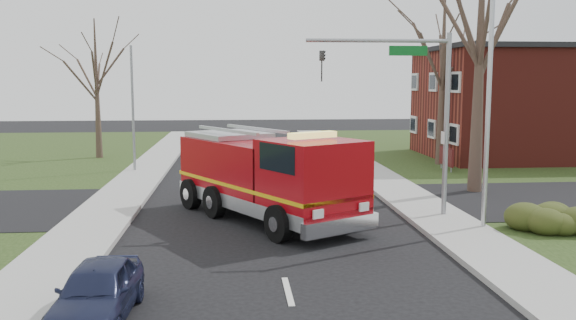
{
  "coord_description": "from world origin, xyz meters",
  "views": [
    {
      "loc": [
        -1.26,
        -20.18,
        5.08
      ],
      "look_at": [
        0.83,
        3.36,
        2.0
      ],
      "focal_mm": 38.0,
      "sensor_mm": 36.0,
      "label": 1
    }
  ],
  "objects": [
    {
      "name": "streetlight_pole",
      "position": [
        7.14,
        -0.5,
        4.55
      ],
      "size": [
        1.48,
        0.16,
        8.4
      ],
      "color": "#B7BABF",
      "rests_on": "ground"
    },
    {
      "name": "utility_pole_far",
      "position": [
        -6.8,
        14.0,
        3.5
      ],
      "size": [
        0.14,
        0.14,
        7.0
      ],
      "primitive_type": "cylinder",
      "color": "gray",
      "rests_on": "ground"
    },
    {
      "name": "sidewalk_left",
      "position": [
        -6.2,
        0.0,
        0.07
      ],
      "size": [
        2.4,
        80.0,
        0.15
      ],
      "primitive_type": "cube",
      "color": "gray",
      "rests_on": "ground"
    },
    {
      "name": "bare_tree_left",
      "position": [
        -10.0,
        20.0,
        5.56
      ],
      "size": [
        4.5,
        4.5,
        9.0
      ],
      "color": "#35271F",
      "rests_on": "ground"
    },
    {
      "name": "parked_car_maroon",
      "position": [
        -4.2,
        -7.38,
        0.63
      ],
      "size": [
        1.66,
        3.77,
        1.26
      ],
      "primitive_type": "imported",
      "rotation": [
        0.0,
        0.0,
        -0.05
      ],
      "color": "#1C213E",
      "rests_on": "ground"
    },
    {
      "name": "brick_building",
      "position": [
        19.0,
        18.0,
        3.66
      ],
      "size": [
        15.4,
        10.4,
        7.25
      ],
      "color": "maroon",
      "rests_on": "ground"
    },
    {
      "name": "fire_engine",
      "position": [
        -0.06,
        1.72,
        1.55
      ],
      "size": [
        6.76,
        8.8,
        3.43
      ],
      "rotation": [
        0.0,
        0.0,
        0.53
      ],
      "color": "#92060D",
      "rests_on": "ground"
    },
    {
      "name": "bare_tree_far",
      "position": [
        11.0,
        15.0,
        6.49
      ],
      "size": [
        5.25,
        5.25,
        10.5
      ],
      "color": "#35271F",
      "rests_on": "ground"
    },
    {
      "name": "bare_tree_near",
      "position": [
        9.5,
        6.0,
        7.41
      ],
      "size": [
        6.0,
        6.0,
        12.0
      ],
      "color": "#35271F",
      "rests_on": "ground"
    },
    {
      "name": "sidewalk_right",
      "position": [
        6.2,
        0.0,
        0.07
      ],
      "size": [
        2.4,
        80.0,
        0.15
      ],
      "primitive_type": "cube",
      "color": "gray",
      "rests_on": "ground"
    },
    {
      "name": "traffic_signal_mast",
      "position": [
        5.21,
        1.5,
        4.71
      ],
      "size": [
        5.29,
        0.18,
        6.8
      ],
      "color": "gray",
      "rests_on": "ground"
    },
    {
      "name": "ground",
      "position": [
        0.0,
        0.0,
        0.0
      ],
      "size": [
        120.0,
        120.0,
        0.0
      ],
      "primitive_type": "plane",
      "color": "black",
      "rests_on": "ground"
    },
    {
      "name": "health_center_sign",
      "position": [
        10.5,
        12.5,
        0.88
      ],
      "size": [
        0.12,
        2.0,
        1.4
      ],
      "color": "#481111",
      "rests_on": "ground"
    },
    {
      "name": "hedge_corner",
      "position": [
        9.0,
        -1.0,
        0.58
      ],
      "size": [
        2.8,
        2.0,
        0.9
      ],
      "primitive_type": "ellipsoid",
      "color": "#334017",
      "rests_on": "lawn_right"
    }
  ]
}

